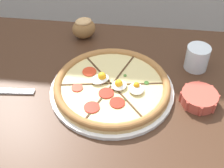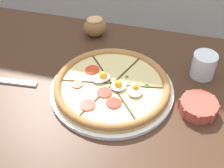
{
  "view_description": "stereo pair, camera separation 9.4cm",
  "coord_description": "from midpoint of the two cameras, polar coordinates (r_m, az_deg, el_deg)",
  "views": [
    {
      "loc": [
        0.17,
        -0.68,
        1.41
      ],
      "look_at": [
        0.09,
        0.01,
        0.77
      ],
      "focal_mm": 50.0,
      "sensor_mm": 36.0,
      "label": 1
    },
    {
      "loc": [
        0.26,
        -0.66,
        1.41
      ],
      "look_at": [
        0.09,
        0.01,
        0.77
      ],
      "focal_mm": 50.0,
      "sensor_mm": 36.0,
      "label": 2
    }
  ],
  "objects": [
    {
      "name": "water_glass",
      "position": [
        1.05,
        12.81,
        4.4
      ],
      "size": [
        0.08,
        0.08,
        0.08
      ],
      "color": "white",
      "rests_on": "dining_table"
    },
    {
      "name": "dining_table",
      "position": [
        1.05,
        -7.45,
        -5.4
      ],
      "size": [
        1.37,
        0.77,
        0.74
      ],
      "color": "#422819",
      "rests_on": "ground_plane"
    },
    {
      "name": "bread_piece_near",
      "position": [
        1.18,
        -7.5,
        10.07
      ],
      "size": [
        0.11,
        0.1,
        0.08
      ],
      "rotation": [
        0.0,
        0.0,
        0.49
      ],
      "color": "olive",
      "rests_on": "dining_table"
    },
    {
      "name": "pizza",
      "position": [
        0.95,
        -2.84,
        -0.61
      ],
      "size": [
        0.38,
        0.38,
        0.06
      ],
      "color": "white",
      "rests_on": "dining_table"
    },
    {
      "name": "ramekin_bowl",
      "position": [
        0.94,
        12.94,
        -2.6
      ],
      "size": [
        0.12,
        0.12,
        0.04
      ],
      "color": "#C64C3D",
      "rests_on": "dining_table"
    }
  ]
}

